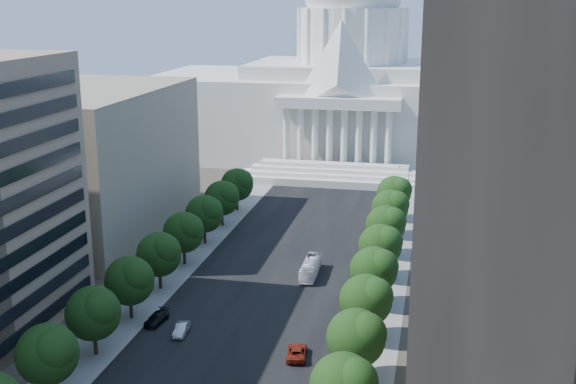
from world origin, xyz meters
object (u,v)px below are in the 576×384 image
Objects in this scene: car_red at (297,352)px; car_dark_b at (157,319)px; car_silver at (181,329)px; city_bus at (311,268)px.

car_dark_b is at bearing -22.49° from car_red.
car_red is (17.99, -3.52, 0.01)m from car_silver.
car_red is at bearing -16.35° from car_silver.
car_silver reaches higher than car_dark_b.
car_silver is 18.33m from car_red.
car_dark_b is (-22.94, 6.20, -0.02)m from car_red.
car_silver is 30.38m from city_bus.
car_dark_b is at bearing -129.48° from city_bus.
city_bus is (19.44, 24.01, 0.70)m from car_dark_b.
car_red reaches higher than car_dark_b.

